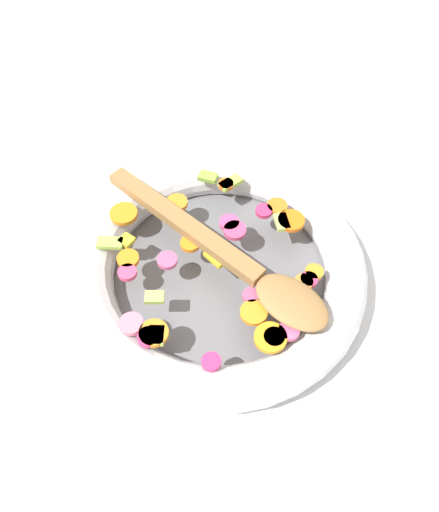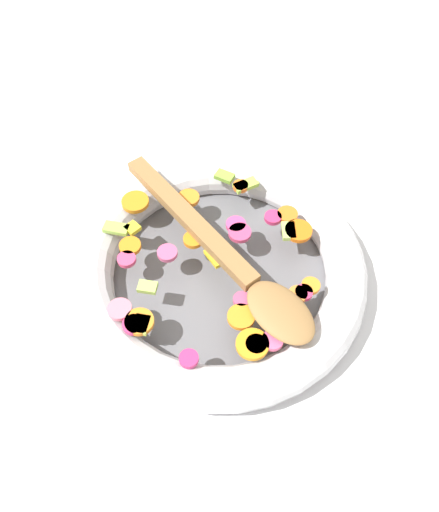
# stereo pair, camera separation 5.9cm
# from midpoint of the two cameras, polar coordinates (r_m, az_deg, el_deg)

# --- Properties ---
(ground_plane) EXTENTS (4.00, 4.00, 0.00)m
(ground_plane) POSITION_cam_midpoint_polar(r_m,az_deg,el_deg) (0.63, -2.67, -2.80)
(ground_plane) COLOR silver
(skillet) EXTENTS (0.36, 0.36, 0.05)m
(skillet) POSITION_cam_midpoint_polar(r_m,az_deg,el_deg) (0.62, -2.75, -1.69)
(skillet) COLOR slate
(skillet) RESTS_ON ground_plane
(chopped_vegetables) EXTENTS (0.28, 0.26, 0.01)m
(chopped_vegetables) POSITION_cam_midpoint_polar(r_m,az_deg,el_deg) (0.58, -3.46, -0.99)
(chopped_vegetables) COLOR orange
(chopped_vegetables) RESTS_ON skillet
(wooden_spoon) EXTENTS (0.30, 0.21, 0.01)m
(wooden_spoon) POSITION_cam_midpoint_polar(r_m,az_deg,el_deg) (0.57, -1.45, -0.55)
(wooden_spoon) COLOR olive
(wooden_spoon) RESTS_ON chopped_vegetables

